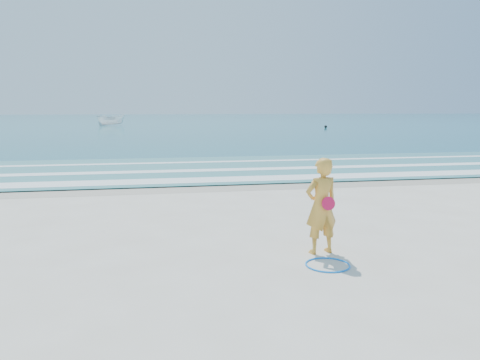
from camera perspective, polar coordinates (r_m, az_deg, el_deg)
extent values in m
plane|color=silver|center=(8.96, 5.33, -10.22)|extent=(400.00, 400.00, 0.00)
cube|color=#B2A893|center=(17.54, -2.80, -0.75)|extent=(400.00, 2.40, 0.00)
cube|color=#19727F|center=(113.19, -9.60, 7.23)|extent=(400.00, 190.00, 0.04)
cube|color=#59B7AD|center=(22.44, -4.57, 1.44)|extent=(400.00, 10.00, 0.01)
cube|color=white|center=(18.80, -3.35, 0.05)|extent=(400.00, 1.40, 0.01)
cube|color=white|center=(21.65, -4.34, 1.20)|extent=(400.00, 0.90, 0.01)
cube|color=white|center=(24.91, -5.19, 2.18)|extent=(400.00, 0.60, 0.01)
torus|color=#0E86FF|center=(9.01, 10.64, -10.12)|extent=(1.09, 1.09, 0.03)
imported|color=white|center=(79.45, -15.44, 7.08)|extent=(4.95, 3.44, 1.79)
sphere|color=black|center=(67.74, 10.40, 6.42)|extent=(0.41, 0.41, 0.41)
imported|color=gold|center=(9.50, 9.87, -3.13)|extent=(0.79, 0.60, 1.94)
cylinder|color=#DB1343|center=(9.34, 10.73, -2.83)|extent=(0.27, 0.08, 0.27)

